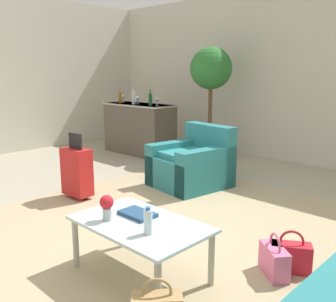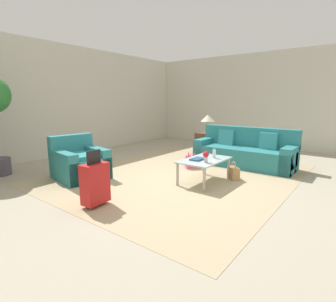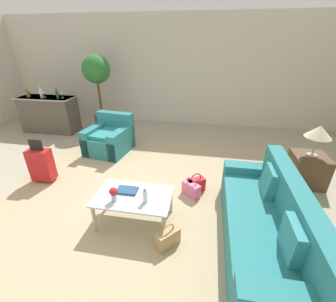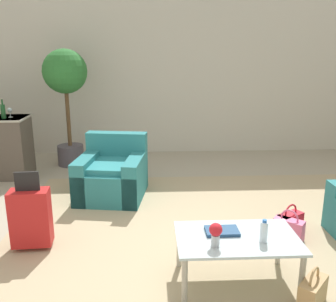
{
  "view_description": "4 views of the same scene",
  "coord_description": "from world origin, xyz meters",
  "px_view_note": "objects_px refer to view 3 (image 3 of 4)",
  "views": [
    {
      "loc": [
        2.45,
        -2.31,
        1.59
      ],
      "look_at": [
        0.16,
        0.06,
        0.9
      ],
      "focal_mm": 40.0,
      "sensor_mm": 36.0,
      "label": 1
    },
    {
      "loc": [
        -3.88,
        -2.91,
        1.56
      ],
      "look_at": [
        -0.04,
        0.04,
        0.62
      ],
      "focal_mm": 28.0,
      "sensor_mm": 36.0,
      "label": 2
    },
    {
      "loc": [
        1.32,
        -2.91,
        2.41
      ],
      "look_at": [
        0.71,
        0.49,
        0.69
      ],
      "focal_mm": 24.0,
      "sensor_mm": 36.0,
      "label": 3
    },
    {
      "loc": [
        -0.35,
        -3.43,
        2.04
      ],
      "look_at": [
        -0.16,
        0.45,
        0.98
      ],
      "focal_mm": 40.0,
      "sensor_mm": 36.0,
      "label": 4
    }
  ],
  "objects_px": {
    "wine_glass_left_of_centre": "(44,93)",
    "side_table": "(307,169)",
    "table_lamp": "(319,132)",
    "wine_bottle_amber": "(27,93)",
    "wine_bottle_clear": "(41,94)",
    "wine_bottle_green": "(57,94)",
    "coffee_table": "(134,199)",
    "bar_console": "(50,114)",
    "flower_vase": "(113,193)",
    "wine_glass_right_of_centre": "(62,94)",
    "water_bottle": "(145,196)",
    "wine_glass_leftmost": "(29,92)",
    "handbag_red": "(196,184)",
    "couch": "(268,225)",
    "handbag_tan": "(168,238)",
    "suitcase_red": "(41,164)",
    "coffee_table_book": "(127,190)",
    "armchair": "(110,139)",
    "potted_ficus": "(97,78)",
    "handbag_pink": "(191,189)"
  },
  "relations": [
    {
      "from": "wine_bottle_amber",
      "to": "handbag_tan",
      "type": "distance_m",
      "value": 5.68
    },
    {
      "from": "wine_bottle_amber",
      "to": "potted_ficus",
      "type": "xyz_separation_m",
      "value": [
        1.73,
        0.72,
        0.34
      ]
    },
    {
      "from": "couch",
      "to": "bar_console",
      "type": "bearing_deg",
      "value": 148.85
    },
    {
      "from": "suitcase_red",
      "to": "wine_bottle_amber",
      "type": "bearing_deg",
      "value": 130.3
    },
    {
      "from": "suitcase_red",
      "to": "handbag_red",
      "type": "relative_size",
      "value": 2.37
    },
    {
      "from": "side_table",
      "to": "handbag_red",
      "type": "height_order",
      "value": "side_table"
    },
    {
      "from": "wine_bottle_clear",
      "to": "wine_bottle_green",
      "type": "height_order",
      "value": "same"
    },
    {
      "from": "bar_console",
      "to": "wine_glass_leftmost",
      "type": "height_order",
      "value": "wine_glass_leftmost"
    },
    {
      "from": "bar_console",
      "to": "wine_bottle_clear",
      "type": "height_order",
      "value": "wine_bottle_clear"
    },
    {
      "from": "wine_bottle_green",
      "to": "table_lamp",
      "type": "bearing_deg",
      "value": -14.22
    },
    {
      "from": "coffee_table_book",
      "to": "wine_bottle_clear",
      "type": "xyz_separation_m",
      "value": [
        -3.4,
        2.9,
        0.64
      ]
    },
    {
      "from": "table_lamp",
      "to": "wine_bottle_amber",
      "type": "distance_m",
      "value": 6.89
    },
    {
      "from": "table_lamp",
      "to": "wine_bottle_amber",
      "type": "xyz_separation_m",
      "value": [
        -6.73,
        1.48,
        0.09
      ]
    },
    {
      "from": "wine_bottle_amber",
      "to": "handbag_pink",
      "type": "height_order",
      "value": "wine_bottle_amber"
    },
    {
      "from": "coffee_table_book",
      "to": "side_table",
      "type": "bearing_deg",
      "value": 25.6
    },
    {
      "from": "side_table",
      "to": "handbag_red",
      "type": "distance_m",
      "value": 2.07
    },
    {
      "from": "armchair",
      "to": "wine_bottle_clear",
      "type": "relative_size",
      "value": 3.57
    },
    {
      "from": "wine_glass_left_of_centre",
      "to": "handbag_red",
      "type": "bearing_deg",
      "value": -26.64
    },
    {
      "from": "potted_ficus",
      "to": "coffee_table",
      "type": "bearing_deg",
      "value": -59.26
    },
    {
      "from": "water_bottle",
      "to": "wine_glass_leftmost",
      "type": "height_order",
      "value": "wine_glass_leftmost"
    },
    {
      "from": "coffee_table",
      "to": "bar_console",
      "type": "distance_m",
      "value": 4.68
    },
    {
      "from": "wine_glass_left_of_centre",
      "to": "side_table",
      "type": "bearing_deg",
      "value": -13.94
    },
    {
      "from": "wine_bottle_clear",
      "to": "wine_bottle_green",
      "type": "bearing_deg",
      "value": 0.0
    },
    {
      "from": "coffee_table",
      "to": "table_lamp",
      "type": "bearing_deg",
      "value": 28.18
    },
    {
      "from": "coffee_table",
      "to": "handbag_pink",
      "type": "xyz_separation_m",
      "value": [
        0.76,
        0.75,
        -0.27
      ]
    },
    {
      "from": "table_lamp",
      "to": "suitcase_red",
      "type": "xyz_separation_m",
      "value": [
        -4.8,
        -0.8,
        -0.66
      ]
    },
    {
      "from": "water_bottle",
      "to": "wine_bottle_green",
      "type": "distance_m",
      "value": 4.5
    },
    {
      "from": "bar_console",
      "to": "wine_glass_right_of_centre",
      "type": "distance_m",
      "value": 0.79
    },
    {
      "from": "wine_bottle_amber",
      "to": "potted_ficus",
      "type": "distance_m",
      "value": 1.91
    },
    {
      "from": "coffee_table",
      "to": "wine_bottle_green",
      "type": "xyz_separation_m",
      "value": [
        -3.04,
        2.98,
        0.71
      ]
    },
    {
      "from": "suitcase_red",
      "to": "table_lamp",
      "type": "bearing_deg",
      "value": 9.46
    },
    {
      "from": "coffee_table",
      "to": "side_table",
      "type": "distance_m",
      "value": 3.18
    },
    {
      "from": "wine_bottle_clear",
      "to": "couch",
      "type": "bearing_deg",
      "value": -30.1
    },
    {
      "from": "potted_ficus",
      "to": "table_lamp",
      "type": "bearing_deg",
      "value": -23.75
    },
    {
      "from": "wine_bottle_clear",
      "to": "coffee_table",
      "type": "bearing_deg",
      "value": -40.27
    },
    {
      "from": "couch",
      "to": "bar_console",
      "type": "distance_m",
      "value": 6.19
    },
    {
      "from": "coffee_table_book",
      "to": "wine_bottle_amber",
      "type": "distance_m",
      "value": 4.83
    },
    {
      "from": "wine_glass_right_of_centre",
      "to": "wine_bottle_amber",
      "type": "distance_m",
      "value": 0.97
    },
    {
      "from": "flower_vase",
      "to": "table_lamp",
      "type": "relative_size",
      "value": 0.37
    },
    {
      "from": "side_table",
      "to": "wine_bottle_amber",
      "type": "xyz_separation_m",
      "value": [
        -6.73,
        1.48,
        0.82
      ]
    },
    {
      "from": "table_lamp",
      "to": "wine_bottle_clear",
      "type": "relative_size",
      "value": 1.85
    },
    {
      "from": "bar_console",
      "to": "suitcase_red",
      "type": "relative_size",
      "value": 1.82
    },
    {
      "from": "armchair",
      "to": "wine_glass_right_of_centre",
      "type": "bearing_deg",
      "value": 151.54
    },
    {
      "from": "wine_bottle_clear",
      "to": "suitcase_red",
      "type": "height_order",
      "value": "wine_bottle_clear"
    },
    {
      "from": "wine_bottle_green",
      "to": "handbag_tan",
      "type": "xyz_separation_m",
      "value": [
        3.59,
        -3.34,
        -0.98
      ]
    },
    {
      "from": "wine_bottle_amber",
      "to": "handbag_red",
      "type": "distance_m",
      "value": 5.29
    },
    {
      "from": "suitcase_red",
      "to": "wine_bottle_clear",
      "type": "bearing_deg",
      "value": 123.65
    },
    {
      "from": "water_bottle",
      "to": "suitcase_red",
      "type": "height_order",
      "value": "suitcase_red"
    },
    {
      "from": "couch",
      "to": "wine_bottle_amber",
      "type": "relative_size",
      "value": 7.74
    },
    {
      "from": "handbag_red",
      "to": "bar_console",
      "type": "bearing_deg",
      "value": 152.97
    }
  ]
}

